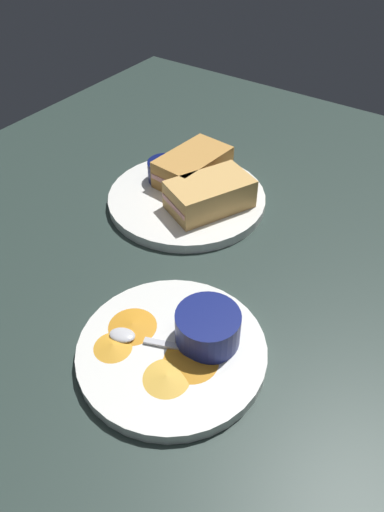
# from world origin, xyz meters

# --- Properties ---
(ground_plane) EXTENTS (1.10, 1.10, 0.03)m
(ground_plane) POSITION_xyz_m (0.00, 0.00, -0.01)
(ground_plane) COLOR #283833
(plate_sandwich_main) EXTENTS (0.26, 0.26, 0.02)m
(plate_sandwich_main) POSITION_xyz_m (-0.04, -0.08, 0.01)
(plate_sandwich_main) COLOR white
(plate_sandwich_main) RESTS_ON ground_plane
(sandwich_half_near) EXTENTS (0.15, 0.12, 0.05)m
(sandwich_half_near) POSITION_xyz_m (-0.03, -0.03, 0.04)
(sandwich_half_near) COLOR tan
(sandwich_half_near) RESTS_ON plate_sandwich_main
(sandwich_half_far) EXTENTS (0.14, 0.09, 0.05)m
(sandwich_half_far) POSITION_xyz_m (-0.08, -0.10, 0.04)
(sandwich_half_far) COLOR #C68C42
(sandwich_half_far) RESTS_ON plate_sandwich_main
(ramekin_dark_sauce) EXTENTS (0.06, 0.06, 0.04)m
(ramekin_dark_sauce) POSITION_xyz_m (-0.06, -0.14, 0.04)
(ramekin_dark_sauce) COLOR #0C144C
(ramekin_dark_sauce) RESTS_ON plate_sandwich_main
(spoon_by_dark_ramekin) EXTENTS (0.06, 0.09, 0.01)m
(spoon_by_dark_ramekin) POSITION_xyz_m (-0.03, -0.09, 0.02)
(spoon_by_dark_ramekin) COLOR silver
(spoon_by_dark_ramekin) RESTS_ON plate_sandwich_main
(plate_chips_companion) EXTENTS (0.23, 0.23, 0.02)m
(plate_chips_companion) POSITION_xyz_m (0.23, 0.09, 0.01)
(plate_chips_companion) COLOR white
(plate_chips_companion) RESTS_ON ground_plane
(ramekin_light_gravy) EXTENTS (0.08, 0.08, 0.04)m
(ramekin_light_gravy) POSITION_xyz_m (0.20, 0.11, 0.04)
(ramekin_light_gravy) COLOR navy
(ramekin_light_gravy) RESTS_ON plate_chips_companion
(spoon_by_gravy_ramekin) EXTENTS (0.05, 0.10, 0.01)m
(spoon_by_gravy_ramekin) POSITION_xyz_m (0.25, 0.04, 0.02)
(spoon_by_gravy_ramekin) COLOR silver
(spoon_by_gravy_ramekin) RESTS_ON plate_chips_companion
(plantain_chip_scatter) EXTENTS (0.12, 0.17, 0.01)m
(plantain_chip_scatter) POSITION_xyz_m (0.25, 0.07, 0.02)
(plantain_chip_scatter) COLOR gold
(plantain_chip_scatter) RESTS_ON plate_chips_companion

